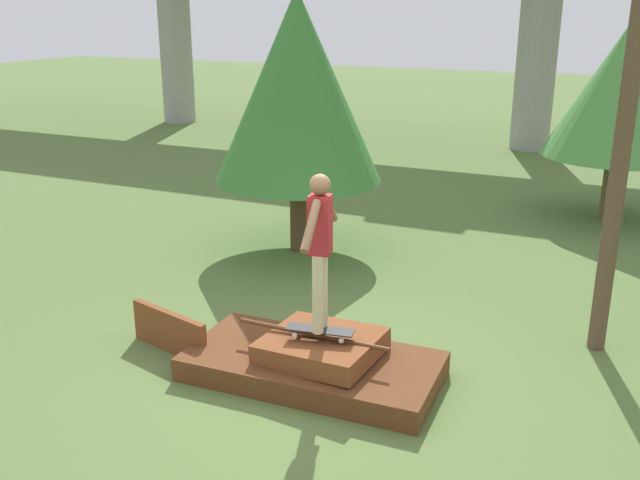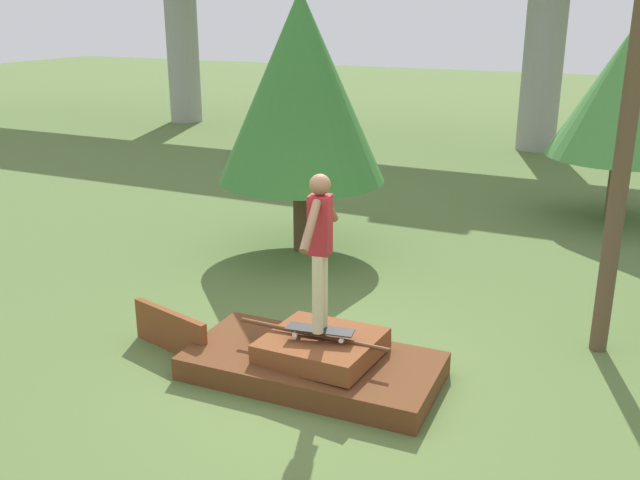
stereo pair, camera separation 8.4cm
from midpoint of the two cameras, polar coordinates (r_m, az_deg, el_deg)
name	(u,v)px [view 2 (the right image)]	position (r m, az deg, el deg)	size (l,w,h in m)	color
ground_plane	(312,377)	(8.06, -0.31, -10.88)	(80.00, 80.00, 0.00)	#567038
scrap_pile	(314,362)	(7.97, -0.14, -9.70)	(2.82, 1.46, 0.54)	#5B3319
scrap_plank_loose	(170,331)	(8.69, -11.60, -7.13)	(1.20, 0.39, 0.51)	brown
skateboard	(320,330)	(7.68, 0.31, -7.23)	(0.76, 0.32, 0.09)	black
skater	(320,241)	(7.31, 0.33, -0.11)	(0.29, 1.22, 1.70)	#C6B78E
tree_behind_left	(627,92)	(14.38, 23.51, 10.78)	(2.68, 2.68, 3.63)	brown
tree_behind_right	(301,88)	(11.45, -1.32, 12.08)	(2.70, 2.70, 4.20)	#4C3823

